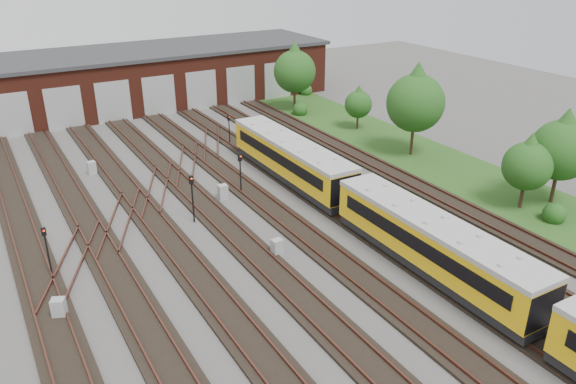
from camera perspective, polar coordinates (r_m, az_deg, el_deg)
ground at (r=34.81m, az=0.62°, el=-6.65°), size 120.00×120.00×0.00m
track_network at (r=35.12m, az=-0.11°, el=-6.15°), size 30.40×70.00×0.33m
maintenance_shed at (r=68.94m, az=-17.04°, el=10.88°), size 51.00×12.50×6.35m
grass_verge at (r=52.64m, az=12.89°, el=3.76°), size 8.00×55.00×0.05m
metro_train at (r=33.42m, az=14.51°, el=-5.13°), size 2.76×46.98×3.09m
signal_mast_0 at (r=34.82m, az=-23.33°, el=-5.03°), size 0.26×0.24×3.15m
signal_mast_1 at (r=38.54m, az=-9.71°, el=-0.09°), size 0.29×0.27×3.47m
signal_mast_2 at (r=42.89m, az=-4.87°, el=2.47°), size 0.31×0.29×3.16m
signal_mast_3 at (r=53.55m, az=-6.00°, el=6.68°), size 0.28×0.26×2.90m
relay_cabinet_0 at (r=31.72m, az=-22.24°, el=-10.89°), size 0.85×0.80×1.13m
relay_cabinet_1 at (r=49.53m, az=-19.31°, el=2.33°), size 0.69×0.59×1.11m
relay_cabinet_2 at (r=34.80m, az=-1.13°, el=-5.64°), size 0.68×0.58×1.07m
relay_cabinet_3 at (r=42.46m, az=-6.64°, el=-0.00°), size 0.69×0.58×1.14m
relay_cabinet_4 at (r=44.14m, az=2.37°, el=0.97°), size 0.59×0.51×0.92m
tree_0 at (r=64.16m, az=0.68°, el=12.64°), size 4.71×4.71×7.81m
tree_1 at (r=58.10m, az=7.17°, el=9.15°), size 2.79×2.79×4.62m
tree_2 at (r=50.91m, az=12.88°, el=9.48°), size 5.11×5.11×8.47m
tree_3 at (r=43.01m, az=23.22°, el=2.96°), size 3.48×3.48×5.77m
tree_4 at (r=44.60m, az=26.15°, el=4.49°), size 4.40×4.40×7.29m
bush_0 at (r=42.90m, az=25.49°, el=-1.74°), size 1.60×1.60×1.60m
bush_1 at (r=63.31m, az=1.24°, el=8.60°), size 1.70×1.70×1.70m
bush_2 at (r=72.03m, az=1.83°, el=10.47°), size 1.60×1.60×1.60m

